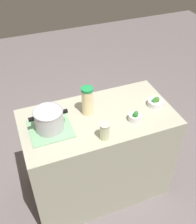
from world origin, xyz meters
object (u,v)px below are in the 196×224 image
Objects in this scene: lemonade_pitcher at (87,101)px; broccoli_bowl_center at (135,117)px; mason_jar at (105,131)px; broccoli_bowl_front at (156,102)px; cooking_pot at (49,119)px.

broccoli_bowl_center is at bearing -34.49° from lemonade_pitcher.
mason_jar is 1.34× the size of broccoli_bowl_center.
broccoli_bowl_front is (0.57, -0.11, -0.09)m from lemonade_pitcher.
lemonade_pitcher is at bearing 145.51° from broccoli_bowl_center.
broccoli_bowl_center is at bearing 18.19° from mason_jar.
broccoli_bowl_front is at bearing 23.18° from broccoli_bowl_center.
lemonade_pitcher is (0.33, 0.07, 0.03)m from cooking_pot.
mason_jar is 1.04× the size of broccoli_bowl_front.
cooking_pot is 2.90× the size of broccoli_bowl_center.
mason_jar is at bearing -161.81° from broccoli_bowl_center.
mason_jar is at bearing -34.91° from cooking_pot.
broccoli_bowl_front is (0.55, 0.21, -0.04)m from mason_jar.
broccoli_bowl_front is at bearing -2.48° from cooking_pot.
broccoli_bowl_center is (-0.25, -0.11, 0.00)m from broccoli_bowl_front.
lemonade_pitcher is at bearing 12.33° from cooking_pot.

